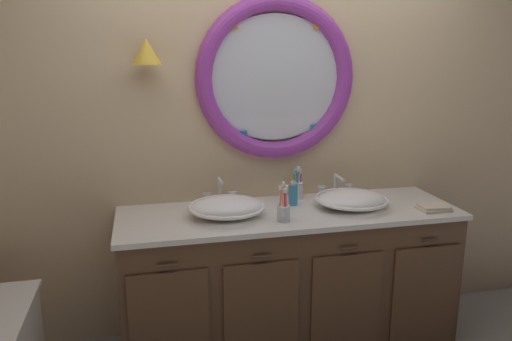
% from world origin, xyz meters
% --- Properties ---
extents(back_wall_assembly, '(6.40, 0.26, 2.60)m').
position_xyz_m(back_wall_assembly, '(-0.00, 0.58, 1.33)').
color(back_wall_assembly, '#D6B78E').
rests_on(back_wall_assembly, ground_plane).
extents(vanity_counter, '(1.99, 0.66, 0.87)m').
position_xyz_m(vanity_counter, '(0.03, 0.24, 0.43)').
color(vanity_counter, brown).
rests_on(vanity_counter, ground_plane).
extents(sink_basin_left, '(0.44, 0.44, 0.12)m').
position_xyz_m(sink_basin_left, '(-0.35, 0.21, 0.93)').
color(sink_basin_left, white).
rests_on(sink_basin_left, vanity_counter).
extents(sink_basin_right, '(0.44, 0.44, 0.10)m').
position_xyz_m(sink_basin_right, '(0.40, 0.21, 0.92)').
color(sink_basin_right, white).
rests_on(sink_basin_right, vanity_counter).
extents(faucet_set_left, '(0.21, 0.13, 0.16)m').
position_xyz_m(faucet_set_left, '(-0.35, 0.47, 0.93)').
color(faucet_set_left, silver).
rests_on(faucet_set_left, vanity_counter).
extents(faucet_set_right, '(0.24, 0.15, 0.14)m').
position_xyz_m(faucet_set_right, '(0.40, 0.46, 0.93)').
color(faucet_set_right, silver).
rests_on(faucet_set_right, vanity_counter).
extents(toothbrush_holder_left, '(0.08, 0.08, 0.22)m').
position_xyz_m(toothbrush_holder_left, '(-0.06, 0.07, 0.92)').
color(toothbrush_holder_left, silver).
rests_on(toothbrush_holder_left, vanity_counter).
extents(toothbrush_holder_right, '(0.08, 0.08, 0.21)m').
position_xyz_m(toothbrush_holder_right, '(0.14, 0.46, 0.93)').
color(toothbrush_holder_right, white).
rests_on(toothbrush_holder_right, vanity_counter).
extents(soap_dispenser, '(0.05, 0.06, 0.16)m').
position_xyz_m(soap_dispenser, '(0.08, 0.34, 0.93)').
color(soap_dispenser, '#388EBC').
rests_on(soap_dispenser, vanity_counter).
extents(folded_hand_towel, '(0.18, 0.14, 0.03)m').
position_xyz_m(folded_hand_towel, '(0.85, 0.06, 0.88)').
color(folded_hand_towel, beige).
rests_on(folded_hand_towel, vanity_counter).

